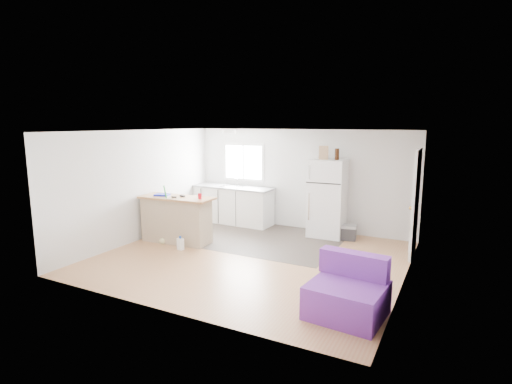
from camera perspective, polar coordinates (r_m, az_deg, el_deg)
room at (r=7.45m, az=-0.64°, el=-0.58°), size 5.51×5.01×2.41m
vinyl_zone at (r=9.13m, az=-0.97°, el=-6.33°), size 4.05×2.50×0.00m
window at (r=10.30m, az=-1.78°, el=4.29°), size 1.18×0.06×0.98m
interior_door at (r=8.20m, az=21.84°, el=-1.63°), size 0.11×0.92×2.10m
ceiling_fixture at (r=8.97m, az=-3.87°, el=8.63°), size 0.30×0.30×0.07m
kitchen_cabinets at (r=10.26m, az=-3.28°, el=-1.77°), size 2.15×0.73×1.24m
peninsula at (r=8.77m, az=-11.29°, el=-3.82°), size 1.66×0.72×1.00m
refrigerator at (r=9.14m, az=10.19°, el=-0.85°), size 0.80×0.76×1.75m
cooler at (r=9.07m, az=12.80°, el=-5.62°), size 0.47×0.36×0.33m
purple_seat at (r=5.65m, az=13.00°, el=-14.01°), size 1.03×0.98×0.78m
cleaner_jug at (r=8.31m, az=-10.75°, el=-7.28°), size 0.15×0.12×0.29m
mop at (r=8.75m, az=-12.94°, el=-5.76°), size 0.21×0.36×1.29m
red_cup at (r=8.30m, az=-8.02°, el=-0.60°), size 0.09×0.09×0.12m
blue_tray at (r=8.86m, az=-13.29°, el=-0.38°), size 0.35×0.30×0.04m
tool_a at (r=8.64m, az=-10.49°, el=-0.55°), size 0.15×0.09×0.03m
tool_b at (r=8.56m, az=-11.63°, el=-0.71°), size 0.11×0.06×0.03m
cardboard_box at (r=8.95m, az=9.64°, el=5.57°), size 0.21×0.13×0.30m
bottle_left at (r=8.88m, az=11.42°, el=5.32°), size 0.09×0.09×0.25m
bottle_right at (r=8.92m, az=11.57°, el=5.33°), size 0.08×0.08×0.25m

